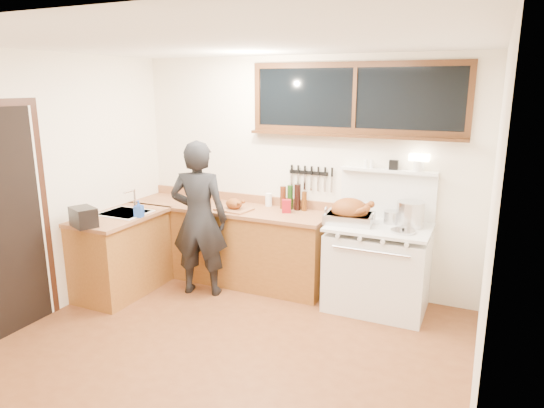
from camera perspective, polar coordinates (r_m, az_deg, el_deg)
The scene contains 20 objects.
ground_plane at distance 4.50m, azimuth -5.30°, elevation -16.87°, with size 4.00×3.50×0.02m, color brown.
room_shell at distance 3.92m, azimuth -5.84°, elevation 4.46°, with size 4.10×3.60×2.65m.
counter_back at distance 5.83m, azimuth -5.17°, elevation -4.52°, with size 2.44×0.64×1.00m.
counter_left at distance 5.70m, azimuth -17.28°, elevation -5.56°, with size 0.64×1.09×0.90m.
sink_unit at distance 5.63m, azimuth -16.91°, elevation -1.57°, with size 0.50×0.45×0.37m.
vintage_stove at distance 5.18m, azimuth 12.34°, elevation -7.03°, with size 1.02×0.74×1.61m.
back_window at distance 5.24m, azimuth 9.64°, elevation 11.24°, with size 2.32×0.13×0.77m.
left_doorway at distance 4.98m, azimuth -29.30°, elevation -1.89°, with size 0.02×1.04×2.17m.
knife_strip at distance 5.48m, azimuth 4.50°, elevation 3.55°, with size 0.52×0.03×0.28m.
man at distance 5.35m, azimuth -8.57°, elevation -1.75°, with size 0.71×0.56×1.72m.
soap_bottle at distance 5.39m, azimuth -15.41°, elevation -0.53°, with size 0.10×0.10×0.19m.
toaster at distance 5.21m, azimuth -21.30°, elevation -1.44°, with size 0.34×0.29×0.20m.
cutting_board at distance 5.50m, azimuth -4.47°, elevation -0.21°, with size 0.42×0.34×0.14m.
roast_turkey at distance 5.04m, azimuth 9.16°, elevation -1.05°, with size 0.53×0.40×0.26m.
stockpot at distance 5.04m, azimuth 15.95°, elevation -1.14°, with size 0.33×0.33×0.26m.
saucepan at distance 5.12m, azimuth 13.95°, elevation -1.51°, with size 0.21×0.30×0.13m.
pot_lid at distance 4.85m, azimuth 15.17°, elevation -3.08°, with size 0.31×0.31×0.04m.
coffee_tin at distance 5.38m, azimuth 1.72°, elevation -0.25°, with size 0.12×0.11×0.15m.
pitcher at distance 5.67m, azimuth -0.39°, elevation 0.51°, with size 0.09×0.09×0.15m.
bottle_cluster at distance 5.50m, azimuth 2.47°, elevation 0.72°, with size 0.32×0.07×0.30m.
Camera 1 is at (1.96, -3.34, 2.29)m, focal length 32.00 mm.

